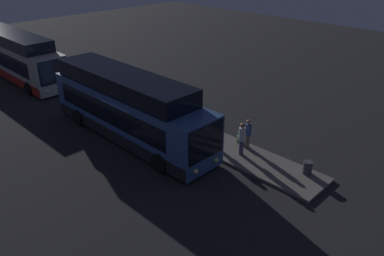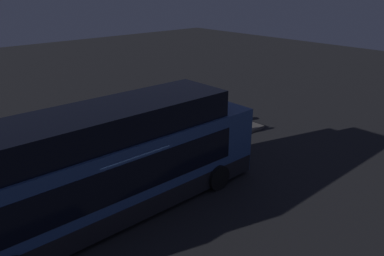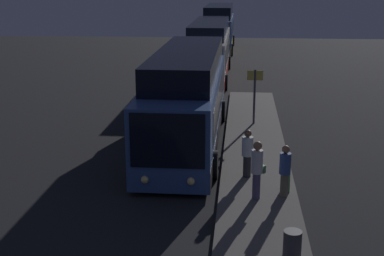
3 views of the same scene
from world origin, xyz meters
name	(u,v)px [view 2 (image 2 of 3)]	position (x,y,z in m)	size (l,w,h in m)	color
ground	(121,210)	(0.00, 0.00, 0.00)	(80.00, 80.00, 0.00)	#232326
platform	(84,178)	(0.00, 2.81, 0.07)	(20.00, 2.41, 0.14)	#605B56
bus_lead	(103,171)	(-0.53, 0.05, 1.68)	(11.78, 2.87, 3.77)	#33518C
passenger_boarding	(187,123)	(5.42, 2.74, 1.13)	(0.60, 0.51, 1.80)	#4C476B
passenger_waiting	(160,136)	(3.61, 2.47, 1.02)	(0.53, 0.53, 1.62)	#2D2D33
passenger_with_bags	(172,121)	(5.19, 3.58, 1.03)	(0.35, 0.35, 1.63)	#6B604C
suitcase	(163,134)	(4.67, 3.69, 0.45)	(0.41, 0.19, 0.85)	#598C59
trash_bin	(224,116)	(8.82, 3.51, 0.47)	(0.44, 0.44, 0.65)	#3F3F44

